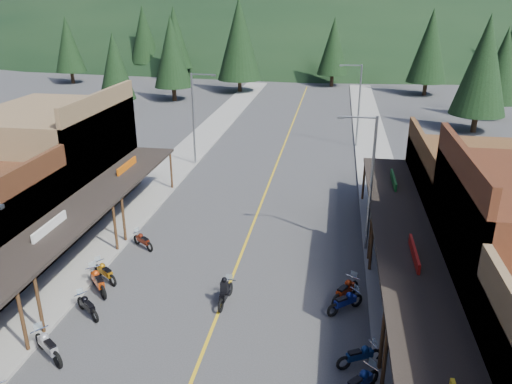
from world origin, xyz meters
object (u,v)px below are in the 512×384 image
at_px(streetlight_1, 195,115).
at_px(pine_3, 334,46).
at_px(pine_10, 172,52).
at_px(pedestrian_east_b, 373,210).
at_px(pine_0, 68,44).
at_px(pine_9, 503,66).
at_px(pine_4, 430,46).
at_px(bike_east_6, 359,382).
at_px(streetlight_3, 358,102).
at_px(bike_west_7, 87,305).
at_px(bike_west_10, 143,240).
at_px(shop_east_3, 478,196).
at_px(rider_on_bike, 225,292).
at_px(pine_7, 144,34).
at_px(pedestrian_east_a, 416,345).
at_px(bike_east_7, 360,355).
at_px(pine_8, 115,66).
at_px(pine_1, 175,37).
at_px(streetlight_2, 369,179).
at_px(pine_11, 484,65).
at_px(bike_east_8, 345,301).
at_px(bike_east_9, 345,290).
at_px(bike_west_9, 105,271).
at_px(pine_2, 239,39).
at_px(bike_west_6, 48,345).
at_px(shop_west_3, 56,159).

height_order(streetlight_1, pine_3, pine_3).
height_order(pine_10, pedestrian_east_b, pine_10).
relative_size(pine_0, pine_9, 1.02).
bearing_deg(pine_10, pine_4, 15.52).
bearing_deg(bike_east_6, pedestrian_east_b, 126.67).
bearing_deg(streetlight_3, bike_east_6, -91.03).
bearing_deg(pedestrian_east_b, bike_west_7, 34.39).
bearing_deg(bike_west_10, shop_east_3, -40.09).
bearing_deg(shop_east_3, bike_west_10, -165.54).
bearing_deg(pine_0, rider_on_bike, -56.46).
xyz_separation_m(shop_east_3, pine_7, (-45.75, 64.70, 4.70)).
height_order(streetlight_3, pedestrian_east_a, streetlight_3).
relative_size(bike_west_10, bike_east_7, 0.95).
height_order(pine_8, pedestrian_east_a, pine_8).
bearing_deg(pine_9, pine_8, -173.80).
xyz_separation_m(pine_3, bike_east_6, (2.35, -69.68, -5.87)).
bearing_deg(bike_east_7, pine_8, -173.30).
distance_m(shop_east_3, pine_1, 69.95).
distance_m(streetlight_2, pine_11, 32.83).
height_order(pine_8, pine_11, pine_11).
bearing_deg(rider_on_bike, bike_east_7, -23.76).
bearing_deg(bike_east_8, bike_east_9, 138.49).
relative_size(streetlight_3, pine_9, 0.74).
bearing_deg(pine_9, bike_west_9, -125.57).
xyz_separation_m(pine_7, pine_9, (56.00, -31.00, -0.86)).
xyz_separation_m(streetlight_3, pine_9, (17.05, 15.00, 1.92)).
height_order(bike_west_7, bike_east_9, bike_east_9).
relative_size(streetlight_3, pine_2, 0.57).
bearing_deg(pine_8, bike_west_10, -64.46).
distance_m(streetlight_3, bike_east_7, 32.30).
bearing_deg(pine_9, pine_3, 133.60).
height_order(pine_10, bike_east_6, pine_10).
bearing_deg(bike_west_10, pine_0, 66.93).
xyz_separation_m(bike_west_6, bike_west_7, (0.20, 3.01, -0.09)).
relative_size(pine_7, bike_east_9, 5.62).
height_order(streetlight_3, pine_3, pine_3).
distance_m(bike_west_7, bike_east_7, 12.43).
distance_m(bike_west_10, bike_east_9, 12.31).
bearing_deg(streetlight_2, streetlight_1, 134.80).
bearing_deg(pine_7, shop_west_3, -74.28).
xyz_separation_m(bike_east_7, bike_east_9, (-0.54, 4.61, 0.08)).
xyz_separation_m(pine_4, pedestrian_east_b, (-10.31, -48.13, -6.24)).
height_order(pine_2, pedestrian_east_b, pine_2).
distance_m(pine_7, pine_10, 29.53).
relative_size(shop_west_3, pedestrian_east_a, 5.86).
bearing_deg(pine_4, pine_1, 166.61).
bearing_deg(bike_west_9, pine_3, 26.23).
height_order(pine_9, pine_11, pine_11).
height_order(pine_11, bike_west_7, pine_11).
distance_m(pine_9, bike_east_8, 47.36).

